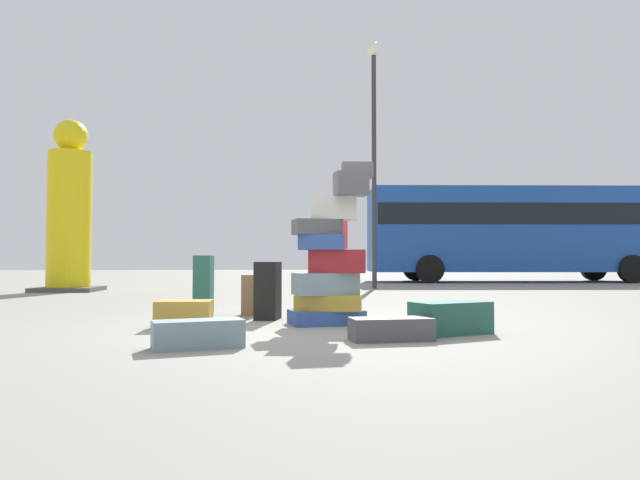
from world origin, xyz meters
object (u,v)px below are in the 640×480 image
Objects in this scene: suitcase_slate_left_side at (198,334)px; parked_bus at (517,228)px; suitcase_teal_foreground_far at (204,284)px; suitcase_brown_foreground_near at (250,295)px; person_bearded_onlooker at (338,239)px; suitcase_charcoal_behind_tower at (391,329)px; yellow_dummy_statue at (70,215)px; suitcase_tan_upright_blue at (184,314)px; suitcase_tower at (331,264)px; lamp_post at (374,128)px; suitcase_teal_right_side at (451,318)px; suitcase_black_white_trunk at (268,291)px.

suitcase_slate_left_side is 16.73m from parked_bus.
suitcase_teal_foreground_far is 0.73m from suitcase_brown_foreground_near.
person_bearded_onlooker is (1.92, 0.77, 0.65)m from suitcase_teal_foreground_far.
suitcase_brown_foreground_near is at bearing -123.53° from parked_bus.
suitcase_charcoal_behind_tower is 0.18× the size of yellow_dummy_statue.
suitcase_slate_left_side is at bearing -76.24° from suitcase_tan_upright_blue.
parked_bus reaches higher than suitcase_tower.
suitcase_brown_foreground_near is at bearing 66.81° from suitcase_slate_left_side.
lamp_post is at bearing -139.12° from parked_bus.
lamp_post is (3.29, 9.69, 4.06)m from suitcase_slate_left_side.
suitcase_teal_right_side is 0.07× the size of parked_bus.
suitcase_tower is 2.47× the size of suitcase_teal_right_side.
suitcase_tower is 1.49m from suitcase_teal_right_side.
suitcase_tan_upright_blue is at bearing -118.08° from suitcase_brown_foreground_near.
suitcase_black_white_trunk is 0.93× the size of suitcase_teal_right_side.
suitcase_black_white_trunk is 8.43m from yellow_dummy_statue.
lamp_post is (1.63, 9.40, 4.07)m from suitcase_charcoal_behind_tower.
lamp_post is at bearing 67.51° from suitcase_tan_upright_blue.
suitcase_tan_upright_blue is at bearing 144.16° from suitcase_charcoal_behind_tower.
suitcase_charcoal_behind_tower is at bearing 11.79° from person_bearded_onlooker.
suitcase_black_white_trunk reaches higher than suitcase_teal_right_side.
suitcase_teal_foreground_far is 0.45× the size of person_bearded_onlooker.
suitcase_teal_foreground_far is 0.08× the size of parked_bus.
parked_bus reaches higher than suitcase_slate_left_side.
suitcase_tower is at bearing -38.67° from suitcase_teal_foreground_far.
lamp_post is (3.62, 8.24, 4.03)m from suitcase_tan_upright_blue.
person_bearded_onlooker is at bearing -121.98° from parked_bus.
suitcase_black_white_trunk is 1.23m from suitcase_teal_foreground_far.
suitcase_charcoal_behind_tower is 15.64m from parked_bus.
parked_bus is (6.73, 13.28, 1.68)m from suitcase_teal_right_side.
person_bearded_onlooker is 0.43× the size of yellow_dummy_statue.
suitcase_black_white_trunk is 0.89× the size of suitcase_teal_foreground_far.
suitcase_brown_foreground_near is at bearing -38.35° from person_bearded_onlooker.
parked_bus is (8.73, 11.22, 1.57)m from suitcase_brown_foreground_near.
suitcase_tower is 9.07m from lamp_post.
suitcase_teal_right_side is (1.77, -1.52, -0.19)m from suitcase_black_white_trunk.
suitcase_teal_right_side is at bearing -112.51° from parked_bus.
person_bearded_onlooker is at bearing 50.88° from suitcase_slate_left_side.
suitcase_charcoal_behind_tower is 1.69m from suitcase_slate_left_side.
suitcase_teal_right_side is 0.43× the size of person_bearded_onlooker.
suitcase_charcoal_behind_tower is at bearing -99.86° from lamp_post.
suitcase_charcoal_behind_tower is at bearing -170.90° from suitcase_teal_right_side.
suitcase_slate_left_side is at bearing -128.68° from suitcase_tower.
suitcase_brown_foreground_near is at bearing 113.33° from suitcase_teal_right_side.
suitcase_teal_foreground_far is (-1.56, 1.49, -0.28)m from suitcase_tower.
suitcase_charcoal_behind_tower is 2.30m from suitcase_tan_upright_blue.
lamp_post reaches higher than suitcase_brown_foreground_near.
suitcase_brown_foreground_near is at bearing 125.53° from suitcase_black_white_trunk.
suitcase_teal_foreground_far is 7.24m from yellow_dummy_statue.
parked_bus is (7.44, 10.12, 0.80)m from person_bearded_onlooker.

